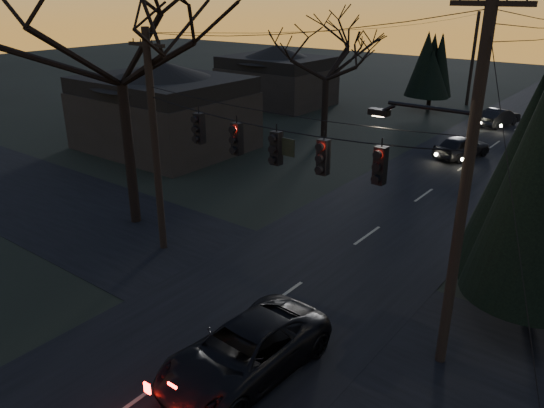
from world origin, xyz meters
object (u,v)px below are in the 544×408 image
Objects in this scene: utility_pole_right at (440,360)px; sedan_oncoming_a at (462,147)px; suv_near at (245,352)px; utility_pole_far_l at (466,105)px; bare_tree_left at (115,21)px; utility_pole_left at (164,248)px; sedan_oncoming_b at (499,117)px.

utility_pole_right is 2.42× the size of sedan_oncoming_a.
utility_pole_right is at bearing 46.75° from suv_near.
utility_pole_far_l is 0.66× the size of bare_tree_left.
suv_near is 23.49m from sedan_oncoming_a.
utility_pole_left is 20.28m from sedan_oncoming_a.
suv_near is 1.29× the size of sedan_oncoming_b.
bare_tree_left is 2.95× the size of sedan_oncoming_a.
sedan_oncoming_b is (4.59, -6.45, 0.66)m from utility_pole_far_l.
utility_pole_right is 20.59m from sedan_oncoming_a.
utility_pole_right is at bearing 117.43° from sedan_oncoming_b.
sedan_oncoming_a is (5.20, -16.41, 0.70)m from utility_pole_far_l.
sedan_oncoming_a is at bearing -72.42° from utility_pole_far_l.
bare_tree_left is at bearing -94.91° from utility_pole_far_l.
utility_pole_far_l is at bearing 107.72° from utility_pole_right.
bare_tree_left is 2.35× the size of suv_near.
sedan_oncoming_a reaches higher than sedan_oncoming_b.
utility_pole_far_l is 1.54× the size of suv_near.
sedan_oncoming_a is at bearing 75.13° from utility_pole_left.
utility_pole_far_l is 7.94m from sedan_oncoming_b.
suv_near is at bearing 109.31° from sedan_oncoming_b.
sedan_oncoming_a is 1.02× the size of sedan_oncoming_b.
suv_near is at bearing -24.61° from bare_tree_left.
sedan_oncoming_b is at bearing 81.17° from utility_pole_left.
sedan_oncoming_b is at bearing 75.08° from bare_tree_left.
utility_pole_far_l is at bearing 85.09° from bare_tree_left.
suv_near is at bearing -136.39° from utility_pole_right.
utility_pole_left is 29.92m from sedan_oncoming_b.
bare_tree_left reaches higher than utility_pole_far_l.
utility_pole_right is at bearing -4.11° from bare_tree_left.
sedan_oncoming_b is (-6.91, 29.55, 0.66)m from utility_pole_right.
utility_pole_far_l is at bearing -40.26° from sedan_oncoming_b.
sedan_oncoming_b is at bearing -54.53° from utility_pole_far_l.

